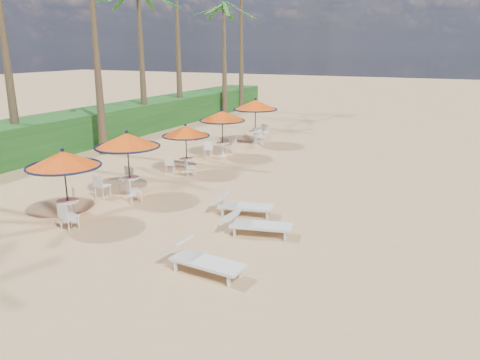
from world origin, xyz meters
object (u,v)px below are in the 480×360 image
object	(u,v)px
station_1	(126,148)
lounger_mid	(254,223)
station_0	(64,166)
lounger_near	(200,258)
station_3	(222,120)
station_2	(185,136)
lounger_far	(240,204)
station_4	(256,109)

from	to	relation	value
station_1	lounger_mid	distance (m)	5.90
station_0	lounger_near	world-z (taller)	station_0
station_3	lounger_mid	size ratio (longest dim) A/B	1.09
station_2	station_3	world-z (taller)	station_3
lounger_near	lounger_far	world-z (taller)	lounger_near
station_3	lounger_far	xyz separation A→B (m)	(4.47, -7.30, -1.45)
station_3	station_1	bearing A→B (deg)	-90.02
station_0	station_1	world-z (taller)	station_1
station_2	station_0	bearing A→B (deg)	-91.19
lounger_near	lounger_far	distance (m)	4.17
station_2	station_3	distance (m)	3.54
station_4	lounger_mid	world-z (taller)	station_4
station_2	station_4	bearing A→B (deg)	88.61
station_1	station_0	bearing A→B (deg)	-90.94
station_2	lounger_mid	distance (m)	7.60
lounger_mid	lounger_near	bearing A→B (deg)	-108.07
station_3	lounger_far	world-z (taller)	station_3
station_4	station_2	bearing A→B (deg)	-91.39
station_4	lounger_near	world-z (taller)	station_4
station_1	lounger_near	size ratio (longest dim) A/B	1.11
lounger_mid	station_4	bearing A→B (deg)	99.72
station_0	station_3	bearing A→B (deg)	89.72
station_4	lounger_mid	xyz separation A→B (m)	(5.30, -12.22, -1.61)
lounger_mid	station_0	bearing A→B (deg)	-178.63
station_2	lounger_near	distance (m)	9.53
station_1	lounger_far	bearing A→B (deg)	0.06
lounger_far	lounger_near	bearing A→B (deg)	-91.14
station_0	station_4	size ratio (longest dim) A/B	0.91
station_0	station_3	distance (m)	10.16
station_0	lounger_near	size ratio (longest dim) A/B	1.07
station_1	station_3	distance (m)	7.30
station_1	station_3	size ratio (longest dim) A/B	1.03
station_0	lounger_far	xyz separation A→B (m)	(4.52, 2.86, -1.44)
station_1	station_2	xyz separation A→B (m)	(0.09, 3.77, -0.16)
station_3	lounger_far	distance (m)	8.68
station_0	station_2	distance (m)	6.63
station_1	station_4	world-z (taller)	station_4
station_0	lounger_mid	distance (m)	5.99
station_3	lounger_mid	bearing A→B (deg)	-57.24
station_0	lounger_mid	world-z (taller)	station_0
station_1	lounger_mid	world-z (taller)	station_1
lounger_near	lounger_mid	xyz separation A→B (m)	(0.21, 2.72, -0.01)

